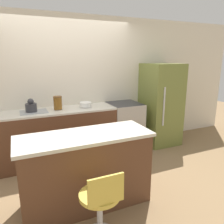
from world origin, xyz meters
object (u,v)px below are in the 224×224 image
(stool_chair, at_px, (101,207))
(refrigerator, at_px, (161,104))
(kettle, at_px, (31,106))
(oven_range, at_px, (124,126))
(mixing_bowl, at_px, (86,104))

(stool_chair, bearing_deg, refrigerator, 42.86)
(kettle, bearing_deg, refrigerator, -1.12)
(stool_chair, height_order, kettle, kettle)
(stool_chair, bearing_deg, kettle, 102.48)
(oven_range, bearing_deg, refrigerator, -2.62)
(refrigerator, relative_size, kettle, 7.67)
(oven_range, bearing_deg, kettle, 179.60)
(oven_range, xyz_separation_m, kettle, (-1.75, 0.01, 0.56))
(kettle, height_order, mixing_bowl, kettle)
(refrigerator, xyz_separation_m, mixing_bowl, (-1.65, 0.05, 0.13))
(oven_range, height_order, stool_chair, oven_range)
(kettle, bearing_deg, stool_chair, -77.52)
(mixing_bowl, bearing_deg, oven_range, -0.86)
(refrigerator, height_order, mixing_bowl, refrigerator)
(stool_chair, xyz_separation_m, kettle, (-0.45, 2.04, 0.65))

